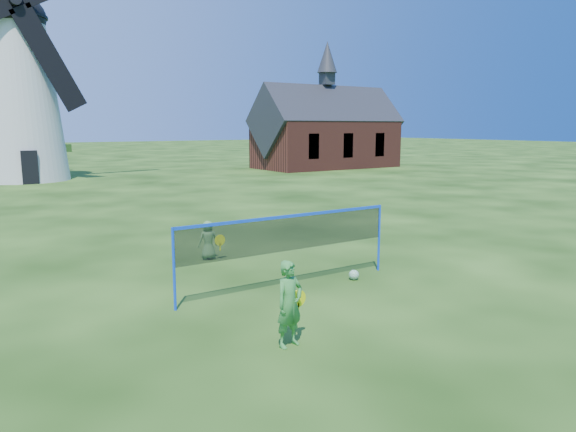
% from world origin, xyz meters
% --- Properties ---
extents(ground, '(220.00, 220.00, 0.00)m').
position_xyz_m(ground, '(0.00, 0.00, 0.00)').
color(ground, black).
rests_on(ground, ground).
extents(windmill, '(12.27, 5.33, 16.43)m').
position_xyz_m(windmill, '(-1.35, 28.00, 5.61)').
color(windmill, silver).
rests_on(windmill, ground).
extents(chapel, '(11.75, 5.70, 9.94)m').
position_xyz_m(chapel, '(20.72, 26.13, 2.80)').
color(chapel, maroon).
rests_on(chapel, ground).
extents(badminton_net, '(5.05, 0.05, 1.55)m').
position_xyz_m(badminton_net, '(0.14, 0.37, 1.14)').
color(badminton_net, blue).
rests_on(badminton_net, ground).
extents(player_girl, '(0.69, 0.40, 1.34)m').
position_xyz_m(player_girl, '(-1.48, -2.11, 0.67)').
color(player_girl, '#368738').
rests_on(player_girl, ground).
extents(player_boy, '(0.62, 0.42, 0.99)m').
position_xyz_m(player_boy, '(-0.22, 3.53, 0.49)').
color(player_boy, '#528B43').
rests_on(player_boy, ground).
extents(play_ball, '(0.22, 0.22, 0.22)m').
position_xyz_m(play_ball, '(1.66, 0.09, 0.11)').
color(play_ball, green).
rests_on(play_ball, ground).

